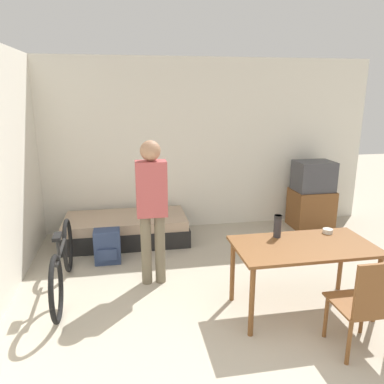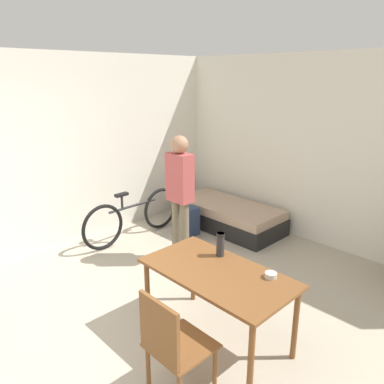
{
  "view_description": "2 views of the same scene",
  "coord_description": "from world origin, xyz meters",
  "px_view_note": "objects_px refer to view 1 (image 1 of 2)",
  "views": [
    {
      "loc": [
        -1.11,
        -1.96,
        2.19
      ],
      "look_at": [
        -0.38,
        2.11,
        1.07
      ],
      "focal_mm": 35.0,
      "sensor_mm": 36.0,
      "label": 1
    },
    {
      "loc": [
        2.55,
        -1.0,
        2.4
      ],
      "look_at": [
        -0.52,
        1.97,
        1.05
      ],
      "focal_mm": 35.0,
      "sensor_mm": 36.0,
      "label": 2
    }
  ],
  "objects_px": {
    "person_standing": "(152,203)",
    "backpack": "(107,246)",
    "dining_table": "(303,252)",
    "bicycle": "(63,263)",
    "daybed": "(126,229)",
    "tv": "(312,196)",
    "thermos_flask": "(278,225)",
    "wooden_chair": "(368,302)",
    "mate_bowl": "(328,231)"
  },
  "relations": [
    {
      "from": "tv",
      "to": "thermos_flask",
      "type": "relative_size",
      "value": 4.66
    },
    {
      "from": "dining_table",
      "to": "backpack",
      "type": "bearing_deg",
      "value": 142.97
    },
    {
      "from": "daybed",
      "to": "person_standing",
      "type": "bearing_deg",
      "value": -76.91
    },
    {
      "from": "bicycle",
      "to": "person_standing",
      "type": "height_order",
      "value": "person_standing"
    },
    {
      "from": "bicycle",
      "to": "person_standing",
      "type": "distance_m",
      "value": 1.19
    },
    {
      "from": "backpack",
      "to": "mate_bowl",
      "type": "bearing_deg",
      "value": -27.7
    },
    {
      "from": "dining_table",
      "to": "person_standing",
      "type": "distance_m",
      "value": 1.7
    },
    {
      "from": "daybed",
      "to": "tv",
      "type": "height_order",
      "value": "tv"
    },
    {
      "from": "bicycle",
      "to": "dining_table",
      "type": "bearing_deg",
      "value": -18.39
    },
    {
      "from": "person_standing",
      "to": "thermos_flask",
      "type": "xyz_separation_m",
      "value": [
        1.25,
        -0.61,
        -0.13
      ]
    },
    {
      "from": "daybed",
      "to": "wooden_chair",
      "type": "distance_m",
      "value": 3.51
    },
    {
      "from": "daybed",
      "to": "thermos_flask",
      "type": "height_order",
      "value": "thermos_flask"
    },
    {
      "from": "tv",
      "to": "mate_bowl",
      "type": "xyz_separation_m",
      "value": [
        -0.9,
        -2.03,
        0.22
      ]
    },
    {
      "from": "bicycle",
      "to": "thermos_flask",
      "type": "relative_size",
      "value": 7.41
    },
    {
      "from": "backpack",
      "to": "thermos_flask",
      "type": "bearing_deg",
      "value": -34.93
    },
    {
      "from": "daybed",
      "to": "backpack",
      "type": "relative_size",
      "value": 4.06
    },
    {
      "from": "mate_bowl",
      "to": "backpack",
      "type": "distance_m",
      "value": 2.74
    },
    {
      "from": "thermos_flask",
      "to": "backpack",
      "type": "xyz_separation_m",
      "value": [
        -1.8,
        1.26,
        -0.64
      ]
    },
    {
      "from": "person_standing",
      "to": "backpack",
      "type": "xyz_separation_m",
      "value": [
        -0.55,
        0.64,
        -0.76
      ]
    },
    {
      "from": "person_standing",
      "to": "backpack",
      "type": "bearing_deg",
      "value": 130.68
    },
    {
      "from": "dining_table",
      "to": "bicycle",
      "type": "relative_size",
      "value": 0.79
    },
    {
      "from": "daybed",
      "to": "dining_table",
      "type": "relative_size",
      "value": 1.32
    },
    {
      "from": "wooden_chair",
      "to": "tv",
      "type": "bearing_deg",
      "value": 70.44
    },
    {
      "from": "dining_table",
      "to": "person_standing",
      "type": "xyz_separation_m",
      "value": [
        -1.43,
        0.85,
        0.34
      ]
    },
    {
      "from": "dining_table",
      "to": "wooden_chair",
      "type": "relative_size",
      "value": 1.52
    },
    {
      "from": "wooden_chair",
      "to": "dining_table",
      "type": "bearing_deg",
      "value": 106.24
    },
    {
      "from": "dining_table",
      "to": "mate_bowl",
      "type": "distance_m",
      "value": 0.48
    },
    {
      "from": "wooden_chair",
      "to": "person_standing",
      "type": "xyz_separation_m",
      "value": [
        -1.64,
        1.59,
        0.47
      ]
    },
    {
      "from": "backpack",
      "to": "dining_table",
      "type": "bearing_deg",
      "value": -37.03
    },
    {
      "from": "tv",
      "to": "dining_table",
      "type": "bearing_deg",
      "value": -119.46
    },
    {
      "from": "dining_table",
      "to": "backpack",
      "type": "relative_size",
      "value": 3.08
    },
    {
      "from": "tv",
      "to": "person_standing",
      "type": "bearing_deg",
      "value": -152.25
    },
    {
      "from": "wooden_chair",
      "to": "bicycle",
      "type": "xyz_separation_m",
      "value": [
        -2.65,
        1.55,
        -0.16
      ]
    },
    {
      "from": "daybed",
      "to": "mate_bowl",
      "type": "bearing_deg",
      "value": -42.03
    },
    {
      "from": "bicycle",
      "to": "thermos_flask",
      "type": "distance_m",
      "value": 2.38
    },
    {
      "from": "wooden_chair",
      "to": "person_standing",
      "type": "relative_size",
      "value": 0.54
    },
    {
      "from": "dining_table",
      "to": "thermos_flask",
      "type": "bearing_deg",
      "value": 127.51
    },
    {
      "from": "tv",
      "to": "backpack",
      "type": "xyz_separation_m",
      "value": [
        -3.27,
        -0.78,
        -0.3
      ]
    },
    {
      "from": "thermos_flask",
      "to": "person_standing",
      "type": "bearing_deg",
      "value": 153.83
    },
    {
      "from": "daybed",
      "to": "mate_bowl",
      "type": "distance_m",
      "value": 2.92
    },
    {
      "from": "daybed",
      "to": "wooden_chair",
      "type": "xyz_separation_m",
      "value": [
        1.95,
        -2.91,
        0.31
      ]
    },
    {
      "from": "thermos_flask",
      "to": "backpack",
      "type": "distance_m",
      "value": 2.29
    },
    {
      "from": "tv",
      "to": "person_standing",
      "type": "distance_m",
      "value": 3.1
    },
    {
      "from": "thermos_flask",
      "to": "backpack",
      "type": "bearing_deg",
      "value": 145.07
    },
    {
      "from": "daybed",
      "to": "wooden_chair",
      "type": "bearing_deg",
      "value": -56.13
    },
    {
      "from": "tv",
      "to": "mate_bowl",
      "type": "height_order",
      "value": "tv"
    },
    {
      "from": "mate_bowl",
      "to": "daybed",
      "type": "bearing_deg",
      "value": 137.97
    },
    {
      "from": "dining_table",
      "to": "bicycle",
      "type": "bearing_deg",
      "value": 161.61
    },
    {
      "from": "person_standing",
      "to": "wooden_chair",
      "type": "bearing_deg",
      "value": -44.04
    },
    {
      "from": "backpack",
      "to": "tv",
      "type": "bearing_deg",
      "value": 13.48
    }
  ]
}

